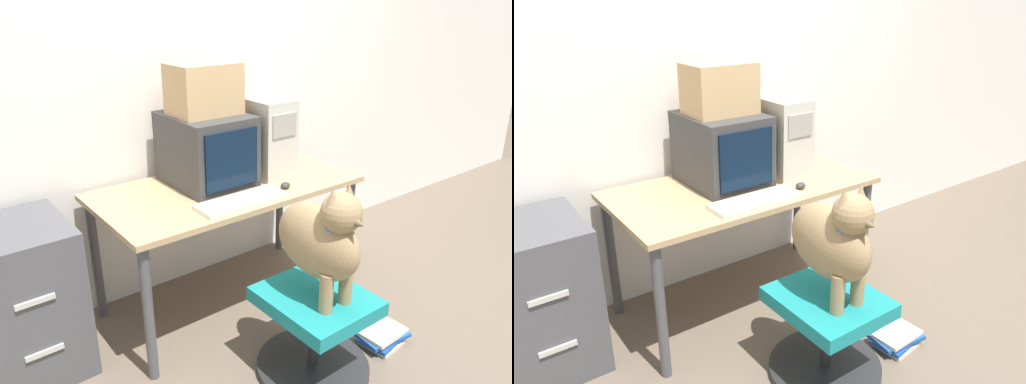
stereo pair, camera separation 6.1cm
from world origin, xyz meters
TOP-DOWN VIEW (x-y plane):
  - ground_plane at (0.00, 0.00)m, footprint 12.00×12.00m
  - wall_back at (0.00, 0.80)m, footprint 8.00×0.05m
  - desk at (0.00, 0.37)m, footprint 1.42×0.74m
  - crt_monitor at (-0.06, 0.46)m, footprint 0.38×0.48m
  - pc_tower at (0.28, 0.46)m, footprint 0.22×0.48m
  - keyboard at (-0.09, 0.11)m, footprint 0.48×0.17m
  - computer_mouse at (0.22, 0.13)m, footprint 0.06×0.05m
  - office_chair at (-0.02, -0.38)m, footprint 0.55×0.55m
  - dog at (-0.02, -0.39)m, footprint 0.22×0.48m
  - filing_cabinet at (-1.08, 0.48)m, footprint 0.47×0.52m
  - cardboard_box at (-0.06, 0.46)m, footprint 0.35×0.25m
  - book_stack_floor at (0.40, -0.45)m, footprint 0.27×0.20m

SIDE VIEW (x-z plane):
  - ground_plane at x=0.00m, z-range 0.00..0.00m
  - book_stack_floor at x=0.40m, z-range 0.00..0.08m
  - office_chair at x=-0.02m, z-range 0.01..0.44m
  - filing_cabinet at x=-1.08m, z-range 0.00..0.75m
  - desk at x=0.00m, z-range 0.29..1.02m
  - dog at x=-0.02m, z-range 0.44..1.01m
  - keyboard at x=-0.09m, z-range 0.74..0.76m
  - computer_mouse at x=0.22m, z-range 0.74..0.77m
  - crt_monitor at x=-0.06m, z-range 0.74..1.12m
  - pc_tower at x=0.28m, z-range 0.74..1.18m
  - cardboard_box at x=-0.06m, z-range 1.12..1.39m
  - wall_back at x=0.00m, z-range 0.00..2.60m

